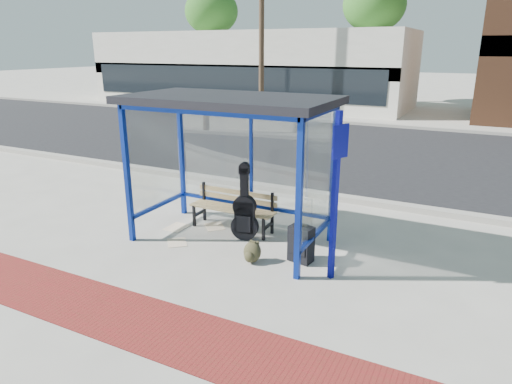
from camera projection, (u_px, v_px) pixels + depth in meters
The scene contains 19 objects.
ground at pixel (231, 240), 7.76m from camera, with size 120.00×120.00×0.00m, color #B2ADA0.
brick_paver_strip at pixel (125, 316), 5.54m from camera, with size 60.00×1.00×0.01m, color maroon.
curb_near at pixel (295, 191), 10.21m from camera, with size 60.00×0.25×0.12m, color gray.
street_asphalt at pixel (355, 150), 14.57m from camera, with size 60.00×10.00×0.00m, color black.
curb_far at pixel (388, 125), 18.89m from camera, with size 60.00×0.25×0.12m, color gray.
far_sidewalk at pixel (396, 121), 20.53m from camera, with size 60.00×4.00×0.01m, color #B2ADA0.
bus_shelter at pixel (231, 118), 7.20m from camera, with size 3.30×1.80×2.42m.
storefront_white at pixel (250, 68), 26.33m from camera, with size 18.00×6.04×4.00m.
tree_left at pixel (211, 12), 30.85m from camera, with size 3.60×3.60×7.03m.
tree_mid at pixel (374, 5), 26.13m from camera, with size 3.60×3.60×7.03m.
utility_pole_west at pixel (262, 25), 20.50m from camera, with size 1.60×0.24×8.00m.
bench at pixel (234, 206), 8.13m from camera, with size 1.59×0.40×0.75m.
guitar_bag at pixel (245, 214), 7.66m from camera, with size 0.48×0.23×1.27m.
suitcase at pixel (301, 244), 6.91m from camera, with size 0.39×0.29×0.62m.
backpack at pixel (252, 252), 6.92m from camera, with size 0.28×0.26×0.33m.
sign_post at pixel (336, 188), 6.09m from camera, with size 0.15×0.28×2.37m.
newspaper_a at pixel (177, 227), 8.31m from camera, with size 0.42×0.33×0.01m, color white.
newspaper_b at pixel (177, 242), 7.66m from camera, with size 0.39×0.31×0.01m, color white.
newspaper_c at pixel (214, 226), 8.35m from camera, with size 0.41×0.33×0.01m, color white.
Camera 1 is at (3.60, -6.20, 3.12)m, focal length 32.00 mm.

